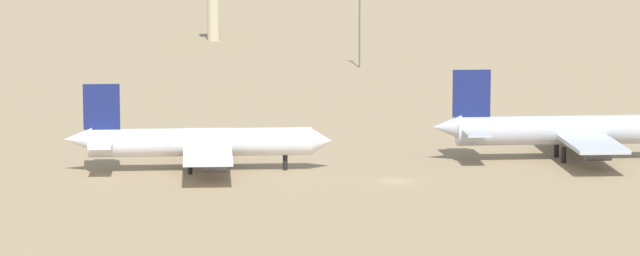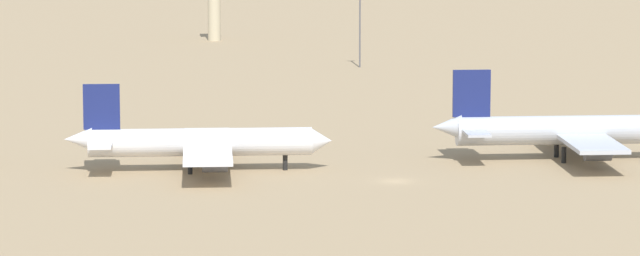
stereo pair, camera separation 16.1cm
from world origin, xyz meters
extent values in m
plane|color=#9E8460|center=(0.00, 0.00, 0.00)|extent=(4000.00, 4000.00, 0.00)
cylinder|color=white|center=(-27.24, 10.53, 4.25)|extent=(32.39, 4.43, 4.04)
cone|color=white|center=(-9.65, 10.31, 4.25)|extent=(3.08, 3.88, 3.84)
cone|color=white|center=(-44.83, 10.74, 4.85)|extent=(4.08, 3.48, 3.44)
cube|color=navy|center=(-41.39, 10.70, 9.55)|extent=(5.26, 0.57, 6.57)
cube|color=white|center=(-41.34, 14.74, 4.65)|extent=(3.32, 6.91, 0.36)
cube|color=white|center=(-41.44, 6.65, 4.65)|extent=(3.32, 6.91, 0.36)
cube|color=white|center=(-26.23, 10.51, 3.64)|extent=(7.26, 32.42, 0.57)
cylinder|color=slate|center=(-25.13, 18.08, 2.22)|extent=(3.67, 2.27, 2.22)
cylinder|color=slate|center=(-25.31, 2.92, 2.22)|extent=(3.67, 2.27, 2.22)
cylinder|color=black|center=(-14.95, 10.38, 1.11)|extent=(0.71, 0.71, 2.22)
cylinder|color=black|center=(-28.73, 12.97, 1.11)|extent=(0.71, 0.71, 2.22)
cylinder|color=black|center=(-28.79, 8.12, 1.11)|extent=(0.71, 0.71, 2.22)
cylinder|color=silver|center=(28.47, 15.94, 4.56)|extent=(34.76, 4.38, 4.34)
cone|color=silver|center=(9.57, 15.96, 5.21)|extent=(4.35, 3.70, 3.69)
cube|color=navy|center=(13.27, 15.95, 10.26)|extent=(5.65, 0.55, 7.06)
cube|color=silver|center=(13.27, 20.30, 5.00)|extent=(3.48, 7.39, 0.39)
cube|color=silver|center=(13.26, 11.61, 5.00)|extent=(3.48, 7.39, 0.39)
cube|color=silver|center=(29.56, 15.94, 3.91)|extent=(7.42, 34.76, 0.61)
cylinder|color=slate|center=(30.65, 24.08, 2.39)|extent=(3.91, 2.39, 2.39)
cylinder|color=slate|center=(30.63, 7.79, 2.39)|extent=(3.91, 2.39, 2.39)
cylinder|color=black|center=(26.84, 18.55, 1.19)|extent=(0.76, 0.76, 2.39)
cylinder|color=black|center=(26.84, 13.33, 1.19)|extent=(0.76, 0.76, 2.39)
cylinder|color=#C6B793|center=(-21.34, 201.73, 7.60)|extent=(3.20, 3.20, 15.20)
cylinder|color=#59595E|center=(9.11, 140.02, 7.86)|extent=(0.36, 0.36, 15.72)
camera|label=1|loc=(-30.24, -245.13, 44.44)|focal=100.22mm
camera|label=2|loc=(-30.08, -245.14, 44.44)|focal=100.22mm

